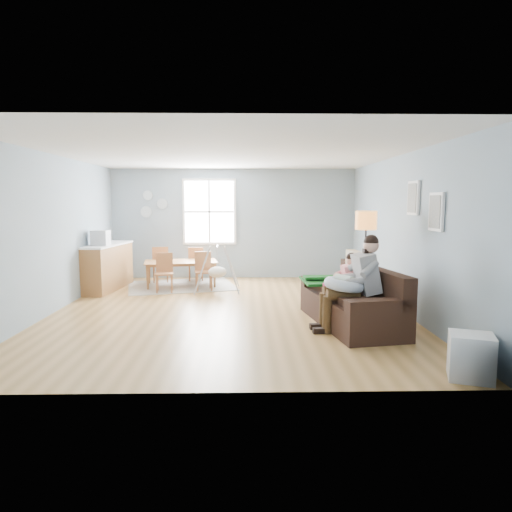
{
  "coord_description": "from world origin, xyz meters",
  "views": [
    {
      "loc": [
        0.3,
        -7.85,
        1.88
      ],
      "look_at": [
        0.47,
        -0.37,
        1.0
      ],
      "focal_mm": 32.0,
      "sensor_mm": 36.0,
      "label": 1
    }
  ],
  "objects_px": {
    "chair_nw": "(160,262)",
    "baby_swing": "(217,271)",
    "toddler": "(345,275)",
    "storage_cube": "(470,357)",
    "monitor": "(100,238)",
    "father": "(355,280)",
    "floor_lamp": "(366,229)",
    "chair_ne": "(196,262)",
    "chair_se": "(203,269)",
    "chair_sw": "(164,270)",
    "dining_table": "(181,274)",
    "sofa": "(354,304)",
    "counter": "(108,266)"
  },
  "relations": [
    {
      "from": "chair_nw",
      "to": "baby_swing",
      "type": "bearing_deg",
      "value": -37.7
    },
    {
      "from": "toddler",
      "to": "storage_cube",
      "type": "distance_m",
      "value": 2.59
    },
    {
      "from": "monitor",
      "to": "father",
      "type": "bearing_deg",
      "value": -32.79
    },
    {
      "from": "father",
      "to": "floor_lamp",
      "type": "bearing_deg",
      "value": 68.16
    },
    {
      "from": "storage_cube",
      "to": "chair_ne",
      "type": "relative_size",
      "value": 0.67
    },
    {
      "from": "father",
      "to": "chair_ne",
      "type": "xyz_separation_m",
      "value": [
        -2.8,
        4.32,
        -0.3
      ]
    },
    {
      "from": "toddler",
      "to": "chair_se",
      "type": "xyz_separation_m",
      "value": [
        -2.48,
        2.69,
        -0.29
      ]
    },
    {
      "from": "father",
      "to": "chair_sw",
      "type": "xyz_separation_m",
      "value": [
        -3.31,
        3.01,
        -0.3
      ]
    },
    {
      "from": "dining_table",
      "to": "baby_swing",
      "type": "xyz_separation_m",
      "value": [
        0.86,
        -0.63,
        0.15
      ]
    },
    {
      "from": "sofa",
      "to": "chair_nw",
      "type": "bearing_deg",
      "value": 134.21
    },
    {
      "from": "toddler",
      "to": "monitor",
      "type": "distance_m",
      "value": 5.22
    },
    {
      "from": "dining_table",
      "to": "chair_se",
      "type": "height_order",
      "value": "chair_se"
    },
    {
      "from": "storage_cube",
      "to": "dining_table",
      "type": "xyz_separation_m",
      "value": [
        -3.85,
        5.55,
        0.04
      ]
    },
    {
      "from": "chair_ne",
      "to": "dining_table",
      "type": "bearing_deg",
      "value": -111.44
    },
    {
      "from": "chair_ne",
      "to": "sofa",
      "type": "bearing_deg",
      "value": -54.18
    },
    {
      "from": "storage_cube",
      "to": "monitor",
      "type": "distance_m",
      "value": 7.33
    },
    {
      "from": "sofa",
      "to": "storage_cube",
      "type": "height_order",
      "value": "sofa"
    },
    {
      "from": "chair_ne",
      "to": "monitor",
      "type": "distance_m",
      "value": 2.37
    },
    {
      "from": "storage_cube",
      "to": "baby_swing",
      "type": "height_order",
      "value": "baby_swing"
    },
    {
      "from": "chair_nw",
      "to": "counter",
      "type": "height_order",
      "value": "counter"
    },
    {
      "from": "father",
      "to": "chair_ne",
      "type": "bearing_deg",
      "value": 122.91
    },
    {
      "from": "father",
      "to": "toddler",
      "type": "height_order",
      "value": "father"
    },
    {
      "from": "father",
      "to": "sofa",
      "type": "bearing_deg",
      "value": 75.79
    },
    {
      "from": "storage_cube",
      "to": "monitor",
      "type": "bearing_deg",
      "value": 138.11
    },
    {
      "from": "storage_cube",
      "to": "chair_nw",
      "type": "bearing_deg",
      "value": 126.25
    },
    {
      "from": "sofa",
      "to": "baby_swing",
      "type": "xyz_separation_m",
      "value": [
        -2.28,
        2.7,
        0.11
      ]
    },
    {
      "from": "chair_se",
      "to": "counter",
      "type": "distance_m",
      "value": 2.09
    },
    {
      "from": "sofa",
      "to": "chair_sw",
      "type": "relative_size",
      "value": 2.83
    },
    {
      "from": "monitor",
      "to": "chair_nw",
      "type": "bearing_deg",
      "value": 48.44
    },
    {
      "from": "floor_lamp",
      "to": "chair_nw",
      "type": "bearing_deg",
      "value": 142.48
    },
    {
      "from": "storage_cube",
      "to": "sofa",
      "type": "bearing_deg",
      "value": 107.92
    },
    {
      "from": "chair_nw",
      "to": "floor_lamp",
      "type": "bearing_deg",
      "value": -37.52
    },
    {
      "from": "floor_lamp",
      "to": "chair_nw",
      "type": "distance_m",
      "value": 5.15
    },
    {
      "from": "toddler",
      "to": "baby_swing",
      "type": "bearing_deg",
      "value": 130.73
    },
    {
      "from": "toddler",
      "to": "chair_nw",
      "type": "bearing_deg",
      "value": 134.75
    },
    {
      "from": "chair_se",
      "to": "chair_ne",
      "type": "height_order",
      "value": "same"
    },
    {
      "from": "dining_table",
      "to": "chair_se",
      "type": "relative_size",
      "value": 1.95
    },
    {
      "from": "toddler",
      "to": "chair_ne",
      "type": "distance_m",
      "value": 4.71
    },
    {
      "from": "chair_ne",
      "to": "chair_se",
      "type": "bearing_deg",
      "value": -75.54
    },
    {
      "from": "chair_sw",
      "to": "chair_nw",
      "type": "relative_size",
      "value": 0.96
    },
    {
      "from": "father",
      "to": "monitor",
      "type": "bearing_deg",
      "value": 147.21
    },
    {
      "from": "baby_swing",
      "to": "chair_ne",
      "type": "bearing_deg",
      "value": 114.9
    },
    {
      "from": "father",
      "to": "dining_table",
      "type": "height_order",
      "value": "father"
    },
    {
      "from": "chair_se",
      "to": "counter",
      "type": "xyz_separation_m",
      "value": [
        -2.08,
        0.11,
        0.05
      ]
    },
    {
      "from": "dining_table",
      "to": "floor_lamp",
      "type": "bearing_deg",
      "value": -46.86
    },
    {
      "from": "chair_ne",
      "to": "counter",
      "type": "height_order",
      "value": "counter"
    },
    {
      "from": "sofa",
      "to": "chair_sw",
      "type": "distance_m",
      "value": 4.33
    },
    {
      "from": "chair_sw",
      "to": "baby_swing",
      "type": "distance_m",
      "value": 1.11
    },
    {
      "from": "floor_lamp",
      "to": "toddler",
      "type": "bearing_deg",
      "value": -130.96
    },
    {
      "from": "chair_ne",
      "to": "chair_sw",
      "type": "bearing_deg",
      "value": -111.38
    }
  ]
}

